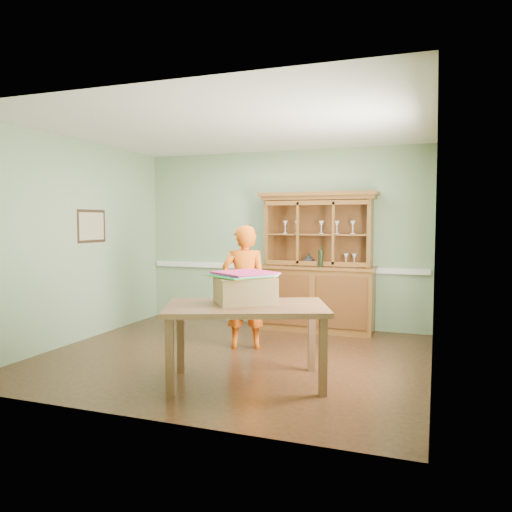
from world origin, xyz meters
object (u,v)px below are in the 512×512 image
at_px(person, 245,287).
at_px(cardboard_box, 245,290).
at_px(dining_table, 246,314).
at_px(china_hutch, 317,282).

bearing_deg(person, cardboard_box, 91.63).
relative_size(dining_table, cardboard_box, 3.20).
relative_size(cardboard_box, person, 0.36).
relative_size(china_hutch, dining_table, 1.13).
height_order(dining_table, person, person).
bearing_deg(china_hutch, cardboard_box, -93.74).
height_order(dining_table, cardboard_box, cardboard_box).
bearing_deg(dining_table, person, 90.75).
height_order(china_hutch, cardboard_box, china_hutch).
distance_m(china_hutch, cardboard_box, 2.53).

